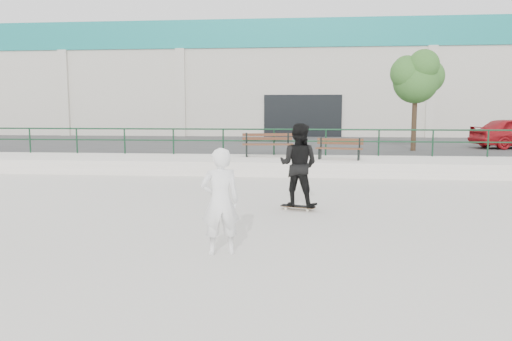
# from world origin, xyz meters

# --- Properties ---
(ground) EXTENTS (120.00, 120.00, 0.00)m
(ground) POSITION_xyz_m (0.00, 0.00, 0.00)
(ground) COLOR #BBB5AB
(ground) RESTS_ON ground
(ledge) EXTENTS (30.00, 3.00, 0.50)m
(ledge) POSITION_xyz_m (0.00, 9.50, 0.25)
(ledge) COLOR silver
(ledge) RESTS_ON ground
(parking_strip) EXTENTS (60.00, 14.00, 0.50)m
(parking_strip) POSITION_xyz_m (0.00, 18.00, 0.25)
(parking_strip) COLOR #363636
(parking_strip) RESTS_ON ground
(railing) EXTENTS (28.00, 0.06, 1.03)m
(railing) POSITION_xyz_m (-0.00, 10.80, 1.24)
(railing) COLOR #143923
(railing) RESTS_ON ledge
(commercial_building) EXTENTS (44.20, 16.33, 8.00)m
(commercial_building) POSITION_xyz_m (-0.00, 31.99, 4.58)
(commercial_building) COLOR beige
(commercial_building) RESTS_ON ground
(bench_left) EXTENTS (1.97, 0.79, 0.88)m
(bench_left) POSITION_xyz_m (-1.21, 10.27, 0.94)
(bench_left) COLOR #4C2B1A
(bench_left) RESTS_ON ledge
(bench_right) EXTENTS (1.70, 0.77, 0.76)m
(bench_right) POSITION_xyz_m (1.43, 9.35, 0.87)
(bench_right) COLOR #4C2B1A
(bench_right) RESTS_ON ledge
(tree) EXTENTS (2.39, 2.12, 4.24)m
(tree) POSITION_xyz_m (4.88, 13.50, 3.68)
(tree) COLOR #3F321F
(tree) RESTS_ON parking_strip
(skateboard) EXTENTS (0.80, 0.42, 0.09)m
(skateboard) POSITION_xyz_m (0.08, 2.65, 0.07)
(skateboard) COLOR black
(skateboard) RESTS_ON ground
(standing_skater) EXTENTS (1.08, 0.95, 1.87)m
(standing_skater) POSITION_xyz_m (0.08, 2.65, 1.03)
(standing_skater) COLOR black
(standing_skater) RESTS_ON skateboard
(seated_skater) EXTENTS (0.71, 0.57, 1.69)m
(seated_skater) POSITION_xyz_m (-1.08, -0.97, 0.84)
(seated_skater) COLOR white
(seated_skater) RESTS_ON ground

